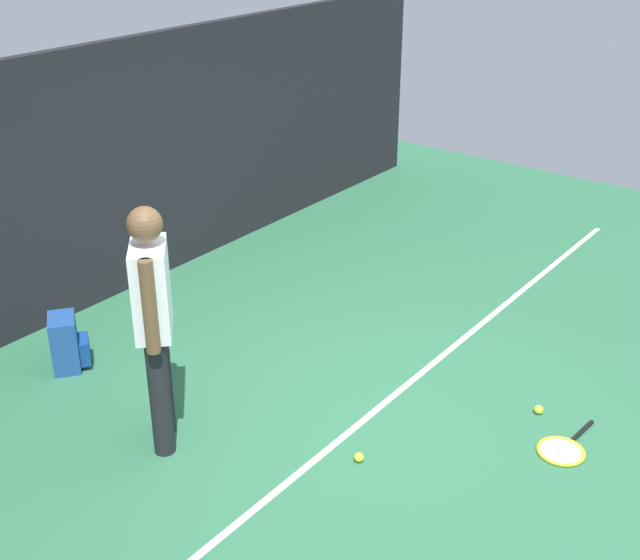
% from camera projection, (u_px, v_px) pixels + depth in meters
% --- Properties ---
extents(ground_plane, '(12.00, 12.00, 0.00)m').
position_uv_depth(ground_plane, '(365.00, 422.00, 5.89)').
color(ground_plane, '#2D6B47').
extents(back_fence, '(10.00, 0.10, 2.25)m').
position_uv_depth(back_fence, '(76.00, 185.00, 7.04)').
color(back_fence, black).
rests_on(back_fence, ground).
extents(court_line, '(9.00, 0.05, 0.00)m').
position_uv_depth(court_line, '(362.00, 421.00, 5.90)').
color(court_line, white).
rests_on(court_line, ground).
extents(tennis_player, '(0.44, 0.44, 1.70)m').
position_uv_depth(tennis_player, '(154.00, 315.00, 5.29)').
color(tennis_player, black).
rests_on(tennis_player, ground).
extents(tennis_racket, '(0.63, 0.35, 0.03)m').
position_uv_depth(tennis_racket, '(563.00, 449.00, 5.60)').
color(tennis_racket, black).
rests_on(tennis_racket, ground).
extents(backpack, '(0.38, 0.38, 0.44)m').
position_uv_depth(backpack, '(67.00, 344.00, 6.46)').
color(backpack, '#1E478C').
rests_on(backpack, ground).
extents(tennis_ball_near_player, '(0.07, 0.07, 0.07)m').
position_uv_depth(tennis_ball_near_player, '(359.00, 457.00, 5.49)').
color(tennis_ball_near_player, '#CCE033').
rests_on(tennis_ball_near_player, ground).
extents(tennis_ball_by_fence, '(0.07, 0.07, 0.07)m').
position_uv_depth(tennis_ball_by_fence, '(539.00, 410.00, 5.97)').
color(tennis_ball_by_fence, '#CCE033').
rests_on(tennis_ball_by_fence, ground).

